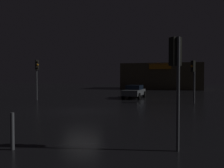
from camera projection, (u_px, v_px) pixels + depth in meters
ground_plane at (82, 111)px, 17.05m from camera, size 120.00×120.00×0.00m
store_building at (162, 76)px, 48.73m from camera, size 14.93×9.15×4.92m
traffic_signal_main at (193, 74)px, 22.01m from camera, size 0.42×0.42×3.82m
traffic_signal_opposite at (175, 63)px, 7.94m from camera, size 0.41×0.43×3.65m
traffic_signal_cross_left at (37, 70)px, 25.21m from camera, size 0.43×0.41×4.09m
car_near at (134, 91)px, 27.46m from camera, size 2.03×4.43×1.44m
bollard_kerb_b at (12, 131)px, 8.02m from camera, size 0.13×0.13×1.22m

